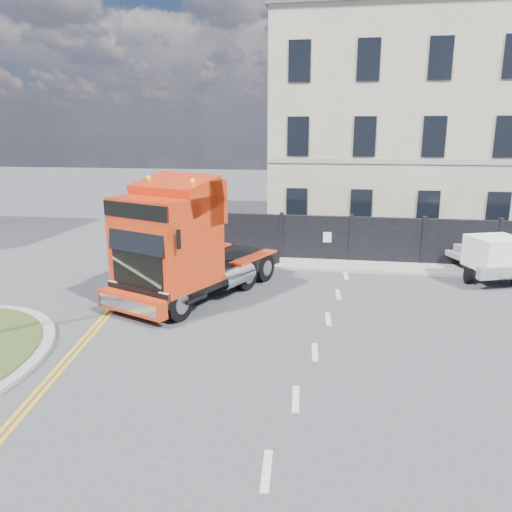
# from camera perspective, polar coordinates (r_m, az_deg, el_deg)

# --- Properties ---
(ground) EXTENTS (120.00, 120.00, 0.00)m
(ground) POSITION_cam_1_polar(r_m,az_deg,el_deg) (14.00, -5.50, -9.35)
(ground) COLOR #424244
(ground) RESTS_ON ground
(hoarding_fence) EXTENTS (18.80, 0.25, 2.00)m
(hoarding_fence) POSITION_cam_1_polar(r_m,az_deg,el_deg) (22.10, 17.39, 1.57)
(hoarding_fence) COLOR black
(hoarding_fence) RESTS_ON ground
(georgian_building) EXTENTS (12.30, 10.30, 12.80)m
(georgian_building) POSITION_cam_1_polar(r_m,az_deg,el_deg) (29.01, 14.98, 14.09)
(georgian_building) COLOR beige
(georgian_building) RESTS_ON ground
(pavement_far) EXTENTS (20.00, 1.60, 0.12)m
(pavement_far) POSITION_cam_1_polar(r_m,az_deg,el_deg) (21.38, 16.06, -1.34)
(pavement_far) COLOR #979791
(pavement_far) RESTS_ON ground
(truck) EXTENTS (5.02, 7.23, 4.07)m
(truck) POSITION_cam_1_polar(r_m,az_deg,el_deg) (16.57, -8.57, 0.93)
(truck) COLOR black
(truck) RESTS_ON ground
(flatbed_pickup) EXTENTS (3.11, 4.72, 1.79)m
(flatbed_pickup) POSITION_cam_1_polar(r_m,az_deg,el_deg) (20.84, 25.22, 0.02)
(flatbed_pickup) COLOR gray
(flatbed_pickup) RESTS_ON ground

